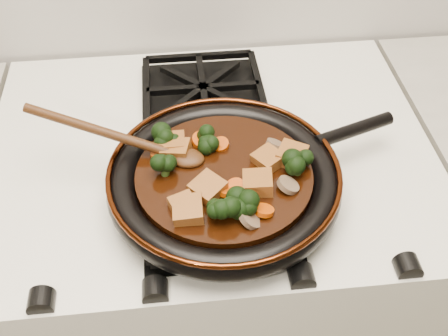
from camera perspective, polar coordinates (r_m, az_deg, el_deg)
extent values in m
cube|color=white|center=(1.31, -1.06, -12.53)|extent=(0.76, 0.60, 0.90)
cylinder|color=black|center=(0.85, 0.00, -1.76)|extent=(0.33, 0.33, 0.01)
torus|color=black|center=(0.85, 0.00, -1.34)|extent=(0.35, 0.35, 0.04)
torus|color=#461C0A|center=(0.83, 0.00, -0.34)|extent=(0.35, 0.35, 0.01)
cylinder|color=black|center=(0.93, 13.07, 3.81)|extent=(0.14, 0.07, 0.02)
cylinder|color=black|center=(0.84, 0.00, -1.01)|extent=(0.27, 0.27, 0.02)
cube|color=#915521|center=(0.81, 3.46, -1.56)|extent=(0.05, 0.05, 0.03)
cube|color=#915521|center=(0.78, -4.12, -3.91)|extent=(0.05, 0.05, 0.02)
cube|color=#915521|center=(0.85, 6.88, 1.23)|extent=(0.06, 0.06, 0.03)
cube|color=#915521|center=(0.77, -3.66, -4.37)|extent=(0.04, 0.05, 0.03)
cube|color=#915521|center=(0.87, -5.31, 2.41)|extent=(0.04, 0.05, 0.03)
cube|color=#915521|center=(0.80, -1.68, -2.13)|extent=(0.06, 0.06, 0.03)
cube|color=#915521|center=(0.86, -4.89, 1.80)|extent=(0.05, 0.05, 0.03)
cube|color=#915521|center=(0.85, 4.52, 0.87)|extent=(0.06, 0.05, 0.03)
cylinder|color=#B93F05|center=(0.87, -0.35, 2.41)|extent=(0.03, 0.03, 0.02)
cylinder|color=#B93F05|center=(0.86, -6.59, 1.36)|extent=(0.03, 0.03, 0.02)
cylinder|color=#B93F05|center=(0.88, -2.31, 2.84)|extent=(0.03, 0.03, 0.02)
cylinder|color=#B93F05|center=(0.78, 4.06, -4.32)|extent=(0.03, 0.03, 0.02)
cylinder|color=#B93F05|center=(0.81, 1.18, -1.99)|extent=(0.03, 0.03, 0.02)
cylinder|color=#B93F05|center=(0.80, 0.24, -2.28)|extent=(0.03, 0.03, 0.02)
cylinder|color=brown|center=(0.77, 2.65, -4.99)|extent=(0.04, 0.04, 0.03)
cylinder|color=brown|center=(0.81, 6.53, -1.73)|extent=(0.04, 0.04, 0.02)
cylinder|color=brown|center=(0.87, 5.25, 2.40)|extent=(0.04, 0.04, 0.02)
ellipsoid|color=#3F210D|center=(0.85, -3.85, 1.03)|extent=(0.07, 0.06, 0.02)
cylinder|color=#3F210D|center=(0.87, -11.91, 3.53)|extent=(0.02, 0.02, 0.25)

